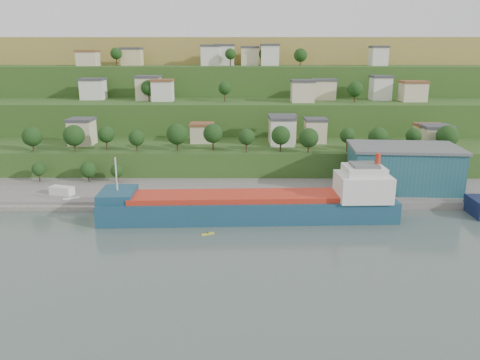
{
  "coord_description": "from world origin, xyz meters",
  "views": [
    {
      "loc": [
        1.59,
        -104.77,
        41.23
      ],
      "look_at": [
        0.77,
        15.0,
        8.27
      ],
      "focal_mm": 35.0,
      "sensor_mm": 36.0,
      "label": 1
    }
  ],
  "objects_px": {
    "warehouse": "(403,167)",
    "caravan": "(62,192)",
    "kayak_orange": "(159,225)",
    "cargo_ship_near": "(258,207)"
  },
  "relations": [
    {
      "from": "warehouse",
      "to": "caravan",
      "type": "xyz_separation_m",
      "value": [
        -98.54,
        -7.02,
        -5.66
      ]
    },
    {
      "from": "warehouse",
      "to": "caravan",
      "type": "relative_size",
      "value": 4.81
    },
    {
      "from": "cargo_ship_near",
      "to": "caravan",
      "type": "relative_size",
      "value": 11.15
    },
    {
      "from": "cargo_ship_near",
      "to": "kayak_orange",
      "type": "height_order",
      "value": "cargo_ship_near"
    },
    {
      "from": "warehouse",
      "to": "kayak_orange",
      "type": "height_order",
      "value": "warehouse"
    },
    {
      "from": "warehouse",
      "to": "cargo_ship_near",
      "type": "bearing_deg",
      "value": -149.63
    },
    {
      "from": "kayak_orange",
      "to": "warehouse",
      "type": "bearing_deg",
      "value": 25.66
    },
    {
      "from": "caravan",
      "to": "kayak_orange",
      "type": "bearing_deg",
      "value": -15.31
    },
    {
      "from": "caravan",
      "to": "kayak_orange",
      "type": "distance_m",
      "value": 36.71
    },
    {
      "from": "warehouse",
      "to": "caravan",
      "type": "height_order",
      "value": "warehouse"
    }
  ]
}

